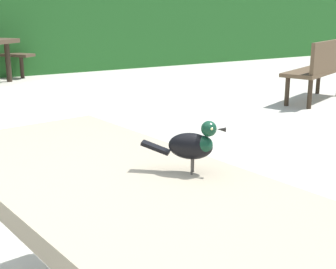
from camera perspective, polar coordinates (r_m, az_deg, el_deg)
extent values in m
cube|color=gray|center=(1.57, -5.08, -6.65)|extent=(1.03, 1.90, 0.07)
cylinder|color=#635B4C|center=(2.39, -9.05, -8.43)|extent=(0.09, 0.09, 0.67)
cube|color=gray|center=(2.12, 11.22, -9.38)|extent=(0.54, 1.73, 0.05)
cylinder|color=#635B4C|center=(2.62, 0.09, -9.35)|extent=(0.07, 0.07, 0.39)
ellipsoid|color=black|center=(1.58, 2.71, -1.40)|extent=(0.16, 0.15, 0.09)
ellipsoid|color=#0F3823|center=(1.57, 4.19, -1.26)|extent=(0.09, 0.09, 0.06)
sphere|color=#0F3823|center=(1.55, 4.92, 0.69)|extent=(0.05, 0.05, 0.05)
sphere|color=#EAE08C|center=(1.57, 5.45, 1.03)|extent=(0.01, 0.01, 0.01)
sphere|color=#EAE08C|center=(1.53, 5.25, 0.68)|extent=(0.01, 0.01, 0.01)
cone|color=black|center=(1.55, 6.42, 0.60)|extent=(0.03, 0.03, 0.02)
cube|color=black|center=(1.61, -1.50, -1.58)|extent=(0.10, 0.09, 0.04)
cylinder|color=#47423D|center=(1.61, 3.04, -3.59)|extent=(0.01, 0.01, 0.05)
cylinder|color=#47423D|center=(1.59, 2.86, -3.91)|extent=(0.01, 0.01, 0.05)
cylinder|color=#2E241A|center=(8.72, -18.63, 8.20)|extent=(0.09, 0.09, 0.67)
cylinder|color=#2E241A|center=(9.11, -17.12, 7.70)|extent=(0.07, 0.07, 0.39)
cube|color=brown|center=(6.89, 17.29, 7.30)|extent=(1.46, 0.94, 0.05)
cube|color=brown|center=(6.80, 18.95, 8.98)|extent=(1.25, 0.56, 0.40)
cylinder|color=#34271B|center=(7.49, 17.58, 6.16)|extent=(0.06, 0.06, 0.39)
cylinder|color=#34271B|center=(6.46, 14.10, 5.06)|extent=(0.06, 0.06, 0.39)
cylinder|color=#34271B|center=(6.35, 16.65, 4.71)|extent=(0.06, 0.06, 0.39)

